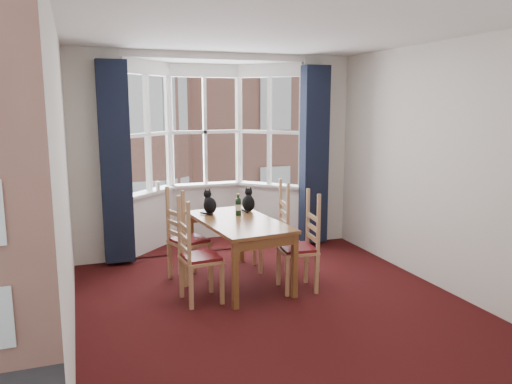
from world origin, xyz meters
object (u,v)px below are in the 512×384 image
dining_table (239,227)px  chair_right_far (277,232)px  cat_left (210,204)px  cat_right (248,202)px  chair_left_near (193,260)px  candle_tall (158,186)px  chair_left_far (183,243)px  wine_bottle (238,206)px  chair_right_near (305,249)px

dining_table → chair_right_far: 0.75m
cat_left → cat_right: 0.50m
chair_left_near → candle_tall: 2.19m
dining_table → chair_left_far: (-0.61, 0.27, -0.20)m
cat_right → wine_bottle: (-0.20, -0.21, 0.00)m
cat_left → cat_right: cat_left is taller
chair_left_near → cat_right: (0.92, 0.86, 0.41)m
chair_left_near → chair_right_near: 1.30m
dining_table → chair_right_far: (0.64, 0.35, -0.20)m
chair_left_far → chair_right_far: (1.25, 0.08, 0.00)m
chair_right_far → wine_bottle: bearing=-169.2°
cat_left → candle_tall: bearing=109.3°
cat_right → chair_left_far: bearing=-168.5°
cat_left → wine_bottle: bearing=-37.5°
wine_bottle → chair_left_near: bearing=-138.0°
chair_left_far → cat_right: size_ratio=3.01×
chair_left_far → wine_bottle: 0.80m
dining_table → candle_tall: size_ratio=11.92×
dining_table → cat_right: cat_right is taller
chair_left_far → chair_right_far: bearing=3.7°
chair_right_near → cat_right: 1.06m
chair_right_near → candle_tall: candle_tall is taller
chair_right_near → wine_bottle: 0.99m
dining_table → wine_bottle: 0.32m
chair_left_far → chair_left_near: bearing=-92.7°
cat_left → wine_bottle: (0.30, -0.23, 0.00)m
chair_left_far → cat_right: bearing=11.5°
chair_left_far → wine_bottle: wine_bottle is taller
dining_table → cat_left: 0.56m
dining_table → candle_tall: candle_tall is taller
wine_bottle → dining_table: bearing=-107.4°
chair_left_far → cat_left: bearing=27.3°
cat_left → cat_right: (0.50, -0.02, -0.00)m
dining_table → chair_left_far: chair_left_far is taller
chair_left_far → candle_tall: size_ratio=6.91×
chair_right_near → candle_tall: size_ratio=6.91×
dining_table → chair_left_near: 0.79m
chair_left_near → wine_bottle: (0.72, 0.65, 0.41)m
chair_left_far → cat_left: size_ratio=2.98×
cat_left → candle_tall: 1.33m
cat_right → dining_table: bearing=-121.8°
chair_left_far → wine_bottle: (0.69, -0.03, 0.41)m
chair_left_near → chair_right_far: bearing=30.6°
candle_tall → chair_right_near: bearing=-59.0°
chair_left_near → chair_right_near: same height
wine_bottle → cat_right: bearing=45.8°
chair_right_far → cat_left: size_ratio=2.98×
chair_right_near → candle_tall: (-1.31, 2.18, 0.46)m
wine_bottle → candle_tall: size_ratio=2.03×
chair_right_near → chair_left_far: bearing=150.2°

